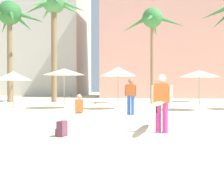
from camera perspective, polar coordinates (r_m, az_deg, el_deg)
The scene contains 15 objects.
ground at distance 6.74m, azimuth 1.62°, elevation -10.83°, with size 120.00×120.00×0.00m, color beige.
hotel_pink at distance 39.83m, azimuth 16.14°, elevation 10.78°, with size 23.46×10.85×16.77m, color #DB9989.
hotel_tower_gray at distance 47.33m, azimuth -13.07°, elevation 13.50°, with size 12.91×10.09×23.81m, color #BCB7AD.
palm_tree_far_left at distance 26.96m, azimuth -10.87°, elevation 14.37°, with size 5.67×5.05×9.49m.
palm_tree_center at distance 27.37m, azimuth -18.73°, elevation 12.37°, with size 5.87×5.41×8.48m.
palm_tree_far_right at distance 24.02m, azimuth 7.59°, elevation 12.32°, with size 4.81×4.78×7.39m.
cafe_umbrella_0 at distance 17.48m, azimuth 16.09°, elevation 2.86°, with size 2.22×2.22×2.22m.
cafe_umbrella_2 at distance 19.30m, azimuth -18.13°, elevation 2.43°, with size 2.25×2.25×2.23m.
cafe_umbrella_4 at distance 17.70m, azimuth 1.17°, elevation 3.38°, with size 2.12×2.12×2.47m.
cafe_umbrella_5 at distance 18.61m, azimuth -9.00°, elevation 3.32°, with size 2.51×2.51×2.41m.
beach_towel at distance 7.83m, azimuth -3.42°, elevation -9.17°, with size 1.58×1.04×0.01m, color white.
backpack at distance 8.21m, azimuth -9.45°, elevation -7.35°, with size 0.29×0.33×0.42m.
person_mid_center at distance 8.92m, azimuth 9.31°, elevation -2.12°, with size 0.73×2.94×1.68m.
person_mid_left at distance 14.14m, azimuth 3.57°, elevation -1.03°, with size 0.60×0.32×1.70m.
person_near_left at distance 15.11m, azimuth -6.15°, elevation -3.18°, with size 0.50×0.95×0.95m.
Camera 1 is at (0.60, -6.58, 1.34)m, focal length 48.59 mm.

